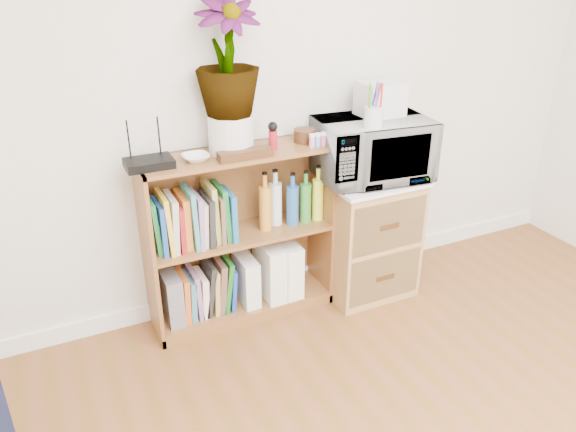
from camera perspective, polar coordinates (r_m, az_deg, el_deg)
skirting_board at (r=3.45m, az=0.01°, el=-6.23°), size 4.00×0.02×0.10m
bookshelf at (r=3.01m, az=-4.88°, el=-2.12°), size 1.00×0.30×0.95m
wicker_unit at (r=3.31m, az=7.88°, el=-1.98°), size 0.50×0.45×0.70m
microwave at (r=3.10m, az=8.57°, el=6.75°), size 0.64×0.46×0.33m
pen_cup at (r=2.89m, az=8.64°, el=9.88°), size 0.09×0.09×0.10m
small_appliance at (r=3.11m, az=9.35°, el=11.66°), size 0.23×0.19×0.18m
router at (r=2.69m, az=-13.95°, el=5.24°), size 0.22×0.15×0.04m
white_bowl at (r=2.73m, az=-9.35°, el=5.87°), size 0.13×0.13×0.03m
plant_pot at (r=2.80m, az=-5.83°, el=8.33°), size 0.22×0.22×0.19m
potted_plant at (r=2.72m, az=-6.18°, el=15.80°), size 0.31×0.31×0.55m
trinket_box at (r=2.73m, az=-4.35°, el=6.29°), size 0.27×0.07×0.04m
kokeshi_doll at (r=2.83m, az=-1.55°, el=7.69°), size 0.04×0.04×0.10m
wooden_bowl at (r=2.97m, az=1.69°, el=8.18°), size 0.11×0.11×0.07m
paint_jars at (r=2.89m, az=3.03°, el=7.60°), size 0.11×0.04×0.06m
file_box at (r=3.05m, az=-11.76°, el=-8.00°), size 0.08×0.22×0.28m
magazine_holder_left at (r=3.14m, az=-4.25°, el=-6.43°), size 0.09×0.22×0.28m
magazine_holder_mid at (r=3.18m, az=-1.88°, el=-5.48°), size 0.10×0.26×0.32m
magazine_holder_right at (r=3.22m, az=-0.12°, el=-5.13°), size 0.10×0.25×0.32m
cookbooks at (r=2.87m, az=-9.74°, el=-0.24°), size 0.42×0.20×0.31m
liquor_bottles at (r=3.05m, az=0.69°, el=1.96°), size 0.45×0.07×0.32m
lower_books at (r=3.09m, az=-8.26°, el=-7.32°), size 0.30×0.19×0.30m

